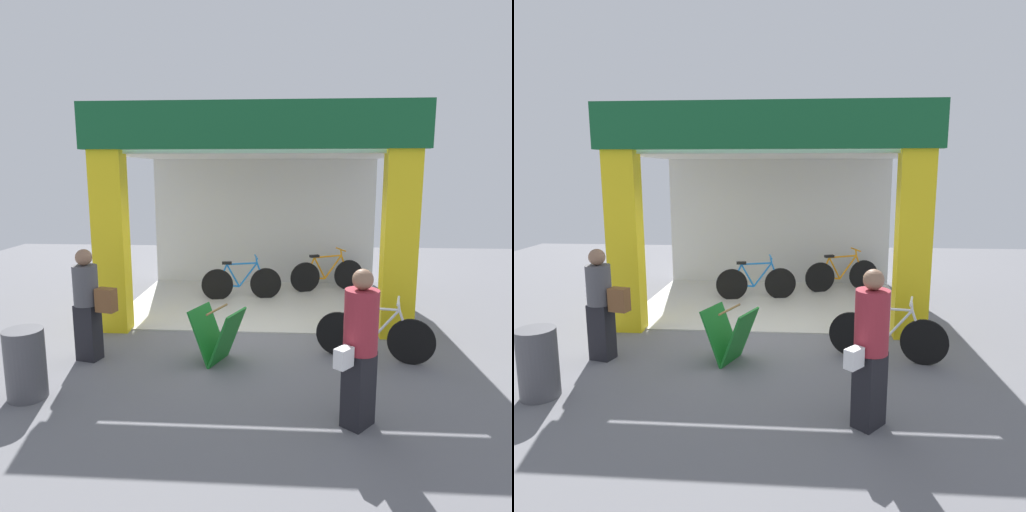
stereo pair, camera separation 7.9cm
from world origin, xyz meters
The scene contains 9 objects.
ground_plane centered at (0.00, 0.00, 0.00)m, with size 18.45×18.45×0.00m, color slate.
shop_facade centered at (0.00, 1.79, 1.99)m, with size 5.42×3.97×3.74m.
bicycle_inside_0 centered at (1.47, 2.92, 0.38)m, with size 1.66×0.64×0.96m.
bicycle_inside_1 centered at (-0.39, 2.08, 0.37)m, with size 1.67×0.46×0.93m.
bicycle_parked_0 centered at (1.82, -1.01, 0.37)m, with size 1.63×0.54×0.92m.
sandwich_board_sign centered at (-0.40, -1.25, 0.39)m, with size 0.81×0.76×0.80m.
pedestrian_0 centered at (-2.23, -1.28, 0.84)m, with size 0.68×0.42×1.61m.
pedestrian_1 centered at (1.33, -2.83, 0.89)m, with size 0.55×0.59×1.71m.
trash_bin centered at (-2.52, -2.45, 0.42)m, with size 0.46×0.46×0.85m, color #4C4C51.
Camera 2 is at (0.64, -7.50, 2.68)m, focal length 32.89 mm.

